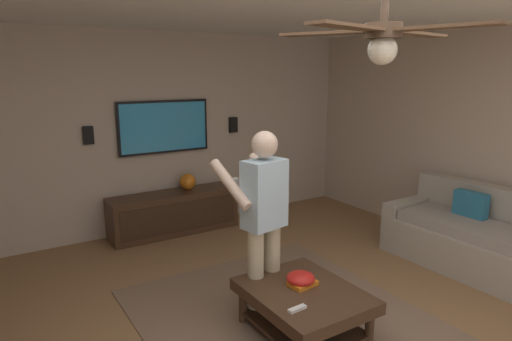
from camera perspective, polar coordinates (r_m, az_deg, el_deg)
name	(u,v)px	position (r m, az deg, el deg)	size (l,w,h in m)	color
wall_back_tv	(145,134)	(6.05, -14.07, 4.59)	(0.10, 6.42, 2.62)	#BCA893
area_rug	(288,322)	(4.05, 4.13, -18.80)	(2.74, 2.27, 0.01)	#7A604C
couch	(478,240)	(5.46, 26.52, -7.98)	(1.91, 0.89, 0.87)	#A89E8E
coffee_table	(303,302)	(3.77, 6.08, -16.33)	(1.00, 0.80, 0.40)	#422B1C
media_console	(174,213)	(6.05, -10.40, -5.32)	(0.45, 1.70, 0.55)	#422B1C
tv	(164,127)	(6.03, -11.69, 5.49)	(0.05, 1.23, 0.69)	black
person_standing	(263,214)	(3.79, 0.89, -5.56)	(0.60, 0.61, 1.64)	#C6B793
bowl	(301,278)	(3.77, 5.74, -13.57)	(0.24, 0.24, 0.11)	red
remote_white	(297,309)	(3.43, 5.29, -17.21)	(0.15, 0.04, 0.02)	white
book	(303,283)	(3.77, 6.00, -14.17)	(0.22, 0.16, 0.04)	orange
vase_round	(188,182)	(6.08, -8.73, -1.40)	(0.22, 0.22, 0.22)	orange
wall_speaker_left	(233,125)	(6.49, -2.94, 5.86)	(0.06, 0.12, 0.22)	black
wall_speaker_right	(88,135)	(5.78, -20.66, 4.24)	(0.06, 0.12, 0.22)	black
ceiling_fan	(383,36)	(2.58, 15.95, 16.19)	(1.16, 1.20, 0.46)	#4C3828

